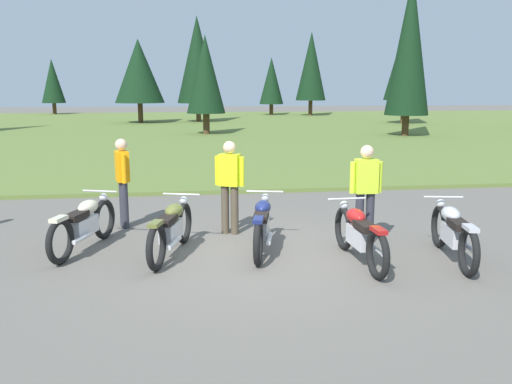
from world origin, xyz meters
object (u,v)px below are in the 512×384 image
(motorcycle_red, at_px, (359,234))
(rider_near_row_end, at_px, (366,189))
(motorcycle_silver, at_px, (453,232))
(rider_with_back_turned, at_px, (230,182))
(motorcycle_cream, at_px, (84,224))
(motorcycle_olive, at_px, (171,228))
(motorcycle_navy, at_px, (262,224))
(rider_checking_bike, at_px, (123,178))

(motorcycle_red, relative_size, rider_near_row_end, 1.26)
(motorcycle_red, distance_m, motorcycle_silver, 1.45)
(motorcycle_silver, bearing_deg, rider_with_back_turned, 148.87)
(motorcycle_red, bearing_deg, motorcycle_cream, 164.09)
(motorcycle_red, distance_m, rider_with_back_turned, 2.64)
(motorcycle_olive, height_order, rider_with_back_turned, rider_with_back_turned)
(motorcycle_silver, xyz_separation_m, rider_with_back_turned, (-3.23, 1.95, 0.51))
(motorcycle_navy, relative_size, motorcycle_red, 0.98)
(rider_near_row_end, height_order, rider_with_back_turned, same)
(motorcycle_navy, height_order, rider_near_row_end, rider_near_row_end)
(motorcycle_silver, height_order, rider_near_row_end, rider_near_row_end)
(motorcycle_cream, relative_size, rider_with_back_turned, 1.21)
(motorcycle_cream, bearing_deg, motorcycle_olive, -18.31)
(motorcycle_navy, height_order, motorcycle_red, same)
(motorcycle_cream, distance_m, rider_with_back_turned, 2.56)
(motorcycle_navy, distance_m, rider_near_row_end, 1.82)
(motorcycle_olive, relative_size, rider_with_back_turned, 1.22)
(motorcycle_red, height_order, rider_near_row_end, rider_near_row_end)
(motorcycle_navy, distance_m, rider_with_back_turned, 1.29)
(motorcycle_red, xyz_separation_m, rider_checking_bike, (-3.71, 2.60, 0.51))
(rider_checking_bike, bearing_deg, motorcycle_cream, -108.68)
(motorcycle_olive, bearing_deg, rider_with_back_turned, 48.79)
(motorcycle_cream, bearing_deg, rider_with_back_turned, 15.96)
(motorcycle_olive, distance_m, motorcycle_silver, 4.31)
(motorcycle_olive, height_order, motorcycle_red, same)
(motorcycle_navy, xyz_separation_m, rider_checking_bike, (-2.36, 1.82, 0.51))
(motorcycle_navy, relative_size, rider_with_back_turned, 1.24)
(motorcycle_navy, bearing_deg, motorcycle_olive, -178.21)
(motorcycle_cream, xyz_separation_m, motorcycle_navy, (2.83, -0.42, 0.00))
(motorcycle_red, xyz_separation_m, rider_with_back_turned, (-1.78, 1.88, 0.51))
(motorcycle_olive, xyz_separation_m, rider_near_row_end, (3.18, 0.19, 0.51))
(motorcycle_red, relative_size, motorcycle_silver, 1.01)
(motorcycle_cream, bearing_deg, rider_checking_bike, 71.32)
(motorcycle_cream, bearing_deg, motorcycle_navy, -8.40)
(motorcycle_cream, distance_m, motorcycle_navy, 2.86)
(motorcycle_navy, bearing_deg, motorcycle_silver, -16.72)
(motorcycle_olive, height_order, rider_checking_bike, rider_checking_bike)
(motorcycle_navy, bearing_deg, motorcycle_cream, 171.60)
(motorcycle_olive, distance_m, rider_checking_bike, 2.15)
(rider_with_back_turned, bearing_deg, motorcycle_silver, -31.13)
(rider_near_row_end, relative_size, rider_checking_bike, 1.00)
(motorcycle_olive, bearing_deg, motorcycle_silver, -10.66)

